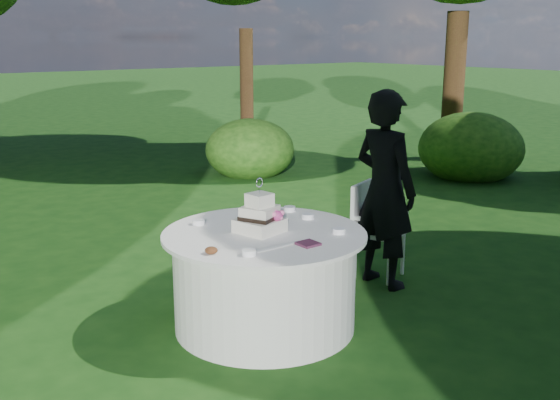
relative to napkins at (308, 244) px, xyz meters
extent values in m
plane|color=#143C10|center=(-0.06, 0.44, -0.78)|extent=(80.00, 80.00, 0.00)
cube|color=#4A1F36|center=(0.00, 0.00, 0.00)|extent=(0.14, 0.14, 0.02)
ellipsoid|color=silver|center=(-0.25, 0.09, 0.00)|extent=(0.48, 0.07, 0.01)
imported|color=black|center=(1.33, 0.53, 0.11)|extent=(0.46, 0.67, 1.78)
cylinder|color=silver|center=(-0.06, 0.44, -0.41)|extent=(1.40, 1.40, 0.74)
cylinder|color=white|center=(-0.06, 0.44, -0.02)|extent=(1.56, 1.56, 0.03)
cube|color=white|center=(-0.08, 0.47, 0.04)|extent=(0.37, 0.37, 0.10)
cube|color=silver|center=(-0.08, 0.47, 0.14)|extent=(0.31, 0.31, 0.10)
cube|color=silver|center=(-0.08, 0.47, 0.24)|extent=(0.18, 0.18, 0.10)
cube|color=black|center=(-0.08, 0.47, 0.11)|extent=(0.33, 0.33, 0.03)
sphere|color=#BA367E|center=(0.00, 0.36, 0.13)|extent=(0.08, 0.08, 0.08)
cylinder|color=silver|center=(-0.08, 0.47, 0.32)|extent=(0.01, 0.01, 0.05)
torus|color=white|center=(-0.08, 0.47, 0.38)|extent=(0.08, 0.02, 0.08)
cube|color=silver|center=(1.45, 0.68, -0.34)|extent=(0.55, 0.55, 0.04)
cube|color=white|center=(1.38, 0.86, -0.10)|extent=(0.41, 0.19, 0.42)
cylinder|color=white|center=(1.35, 0.46, -0.57)|extent=(0.04, 0.04, 0.42)
cylinder|color=white|center=(1.67, 0.58, -0.57)|extent=(0.04, 0.04, 0.42)
cylinder|color=white|center=(1.23, 0.78, -0.57)|extent=(0.04, 0.04, 0.42)
cylinder|color=white|center=(1.55, 0.90, -0.57)|extent=(0.04, 0.04, 0.42)
cube|color=white|center=(1.26, 0.60, -0.18)|extent=(0.17, 0.37, 0.04)
cube|color=silver|center=(1.64, 0.75, -0.18)|extent=(0.17, 0.37, 0.04)
cylinder|color=white|center=(0.37, 0.08, 0.01)|extent=(0.10, 0.10, 0.04)
cylinder|color=white|center=(-0.46, 0.07, 0.01)|extent=(0.10, 0.10, 0.04)
cylinder|color=white|center=(-0.35, 0.93, 0.01)|extent=(0.10, 0.10, 0.04)
cylinder|color=white|center=(0.47, 0.81, 0.01)|extent=(0.10, 0.10, 0.04)
cylinder|color=white|center=(0.45, 0.54, 0.01)|extent=(0.10, 0.10, 0.04)
ellipsoid|color=#562D16|center=(-0.65, 0.25, 0.02)|extent=(0.09, 0.09, 0.05)
ellipsoid|color=#562D16|center=(0.30, 0.93, 0.02)|extent=(0.09, 0.09, 0.05)
camera|label=1|loc=(-2.87, -3.41, 1.43)|focal=42.00mm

